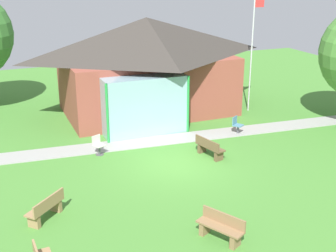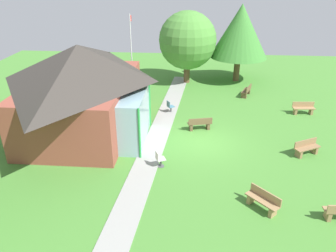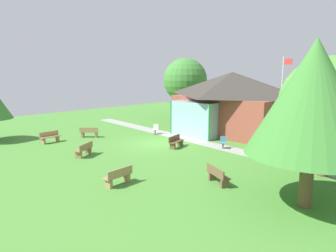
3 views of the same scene
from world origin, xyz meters
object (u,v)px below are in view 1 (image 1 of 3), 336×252
at_px(patio_chair_lawn_spare, 237,126).
at_px(pavilion, 147,64).
at_px(bench_front_center, 221,228).
at_px(patio_chair_west, 98,145).
at_px(bench_mid_left, 46,208).
at_px(bench_rear_near_path, 209,148).
at_px(flagpole, 252,51).

bearing_deg(patio_chair_lawn_spare, pavilion, -93.04).
relative_size(bench_front_center, patio_chair_west, 1.78).
xyz_separation_m(patio_chair_lawn_spare, patio_chair_west, (-6.97, 0.02, 0.00)).
bearing_deg(bench_mid_left, patio_chair_west, 14.67).
relative_size(bench_rear_near_path, patio_chair_lawn_spare, 1.82).
relative_size(pavilion, bench_mid_left, 7.22).
height_order(flagpole, bench_mid_left, flagpole).
bearing_deg(patio_chair_west, bench_rear_near_path, 130.01).
relative_size(bench_mid_left, patio_chair_west, 1.62).
bearing_deg(pavilion, patio_chair_west, -129.41).
xyz_separation_m(flagpole, bench_rear_near_path, (-5.17, -5.10, -3.05)).
distance_m(flagpole, bench_rear_near_path, 7.88).
bearing_deg(bench_rear_near_path, flagpole, 120.79).
height_order(pavilion, bench_mid_left, pavilion).
bearing_deg(patio_chair_west, patio_chair_lawn_spare, 155.09).
height_order(flagpole, bench_front_center, flagpole).
distance_m(bench_front_center, bench_rear_near_path, 6.30).
relative_size(flagpole, bench_front_center, 4.12).
bearing_deg(flagpole, bench_rear_near_path, -135.34).
xyz_separation_m(bench_front_center, patio_chair_west, (-1.81, 7.82, 0.01)).
bearing_deg(flagpole, patio_chair_west, -162.41).
bearing_deg(bench_rear_near_path, patio_chair_lawn_spare, 114.59).
distance_m(bench_front_center, bench_mid_left, 5.67).
bearing_deg(bench_front_center, patio_chair_lawn_spare, -61.42).
distance_m(pavilion, flagpole, 5.85).
distance_m(bench_mid_left, bench_rear_near_path, 7.72).
bearing_deg(pavilion, flagpole, -19.57).
bearing_deg(patio_chair_west, flagpole, 172.88).
relative_size(flagpole, bench_rear_near_path, 4.04).
bearing_deg(bench_rear_near_path, bench_front_center, -38.03).
height_order(bench_mid_left, patio_chair_lawn_spare, patio_chair_lawn_spare).
height_order(flagpole, patio_chair_lawn_spare, flagpole).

